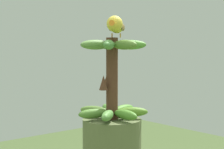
% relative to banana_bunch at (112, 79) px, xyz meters
% --- Properties ---
extents(banana_bunch, '(0.30, 0.30, 0.34)m').
position_rel_banana_bunch_xyz_m(banana_bunch, '(0.00, 0.00, 0.00)').
color(banana_bunch, '#4C2D1E').
rests_on(banana_bunch, banana_tree).
extents(perched_bird, '(0.19, 0.16, 0.09)m').
position_rel_banana_bunch_xyz_m(perched_bird, '(0.00, 0.03, 0.22)').
color(perched_bird, '#C68933').
rests_on(perched_bird, banana_bunch).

